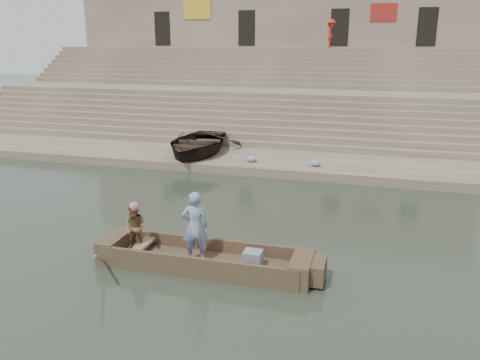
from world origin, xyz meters
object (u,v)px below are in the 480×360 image
at_px(television, 252,258).
at_px(beached_rowboat, 197,143).
at_px(standing_man, 195,226).
at_px(main_rowboat, 204,264).
at_px(pedestrian, 331,33).
at_px(rowing_man, 135,228).

distance_m(television, beached_rowboat, 12.06).
distance_m(standing_man, beached_rowboat, 11.50).
bearing_deg(main_rowboat, pedestrian, 88.56).
xyz_separation_m(main_rowboat, beached_rowboat, (-4.20, 10.72, 0.82)).
xyz_separation_m(beached_rowboat, pedestrian, (4.82, 13.88, 5.22)).
distance_m(standing_man, rowing_man, 1.73).
height_order(standing_man, beached_rowboat, standing_man).
bearing_deg(beached_rowboat, television, -65.03).
relative_size(main_rowboat, beached_rowboat, 0.97).
height_order(standing_man, pedestrian, pedestrian).
bearing_deg(pedestrian, television, -174.97).
xyz_separation_m(rowing_man, beached_rowboat, (-2.30, 10.73, 0.04)).
relative_size(rowing_man, television, 2.91).
height_order(television, pedestrian, pedestrian).
bearing_deg(television, pedestrian, 91.60).
height_order(main_rowboat, standing_man, standing_man).
height_order(beached_rowboat, pedestrian, pedestrian).
height_order(standing_man, television, standing_man).
bearing_deg(television, standing_man, -177.74).
bearing_deg(rowing_man, standing_man, -1.01).
bearing_deg(main_rowboat, rowing_man, -179.87).
distance_m(rowing_man, beached_rowboat, 10.97).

